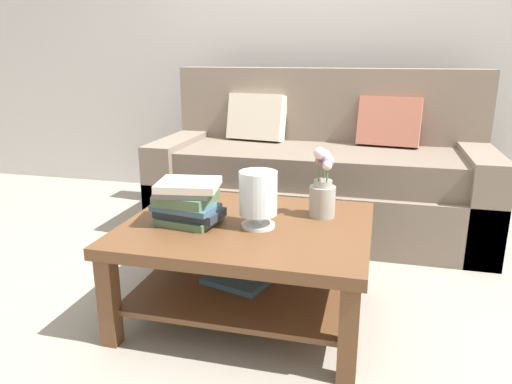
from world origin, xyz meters
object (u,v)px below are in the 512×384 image
object	(u,v)px
coffee_table	(247,248)
book_stack_main	(188,202)
couch	(320,175)
glass_hurricane_vase	(258,195)
flower_pitcher	(323,191)

from	to	relation	value
coffee_table	book_stack_main	size ratio (longest dim) A/B	3.44
couch	glass_hurricane_vase	world-z (taller)	couch
coffee_table	couch	bearing A→B (deg)	82.23
couch	coffee_table	bearing A→B (deg)	-97.77
couch	flower_pitcher	world-z (taller)	couch
coffee_table	book_stack_main	bearing A→B (deg)	-165.14
book_stack_main	flower_pitcher	bearing A→B (deg)	23.17
book_stack_main	flower_pitcher	distance (m)	0.61
couch	coffee_table	world-z (taller)	couch
book_stack_main	flower_pitcher	size ratio (longest dim) A/B	0.96
couch	book_stack_main	distance (m)	1.39
couch	flower_pitcher	distance (m)	1.10
glass_hurricane_vase	flower_pitcher	distance (m)	0.33
glass_hurricane_vase	coffee_table	bearing A→B (deg)	148.39
book_stack_main	couch	bearing A→B (deg)	72.18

